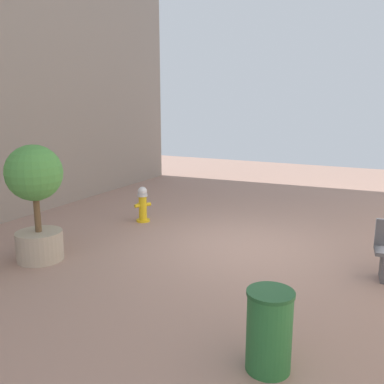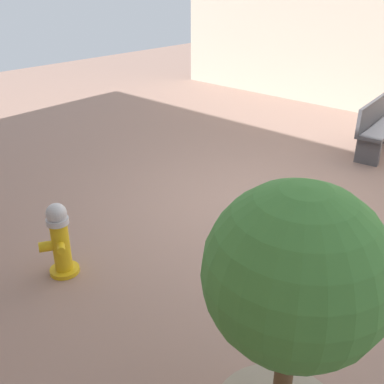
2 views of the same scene
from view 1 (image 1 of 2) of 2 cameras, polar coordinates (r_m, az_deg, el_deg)
ground_plane at (r=8.36m, az=6.55°, el=-7.30°), size 23.40×23.40×0.00m
fire_hydrant at (r=9.90m, az=-6.79°, el=-1.67°), size 0.38×0.40×0.84m
planter_tree at (r=7.74m, az=-20.66°, el=-0.18°), size 0.98×0.98×2.08m
trash_bin at (r=4.64m, az=10.53°, el=-18.19°), size 0.50×0.50×0.89m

